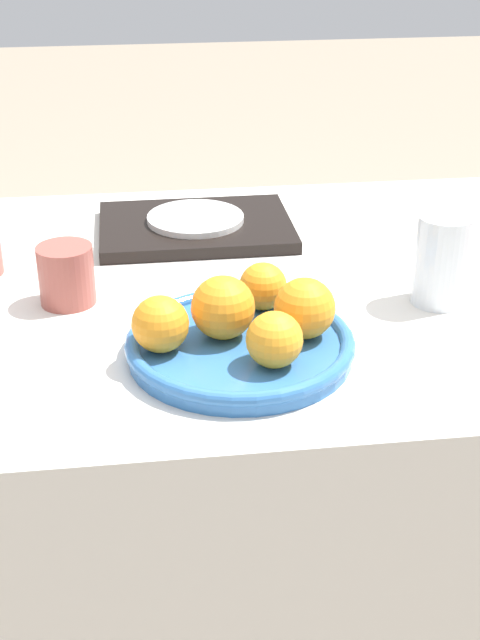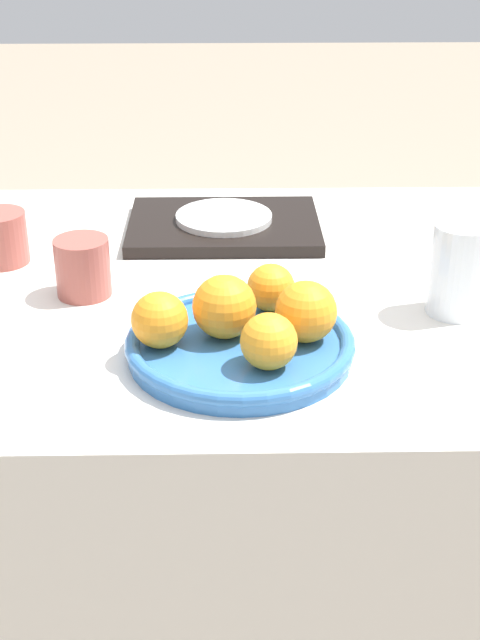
# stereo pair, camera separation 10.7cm
# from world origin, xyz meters

# --- Properties ---
(table) EXTENTS (1.15, 0.83, 0.73)m
(table) POSITION_xyz_m (0.00, 0.00, 0.37)
(table) COLOR silver
(table) RESTS_ON ground_plane
(fruit_platter) EXTENTS (0.28, 0.28, 0.03)m
(fruit_platter) POSITION_xyz_m (-0.09, -0.21, 0.75)
(fruit_platter) COLOR #336BAD
(fruit_platter) RESTS_ON table
(orange_0) EXTENTS (0.08, 0.08, 0.08)m
(orange_0) POSITION_xyz_m (-0.11, -0.20, 0.79)
(orange_0) COLOR orange
(orange_0) RESTS_ON fruit_platter
(orange_1) EXTENTS (0.08, 0.08, 0.08)m
(orange_1) POSITION_xyz_m (-0.01, -0.21, 0.79)
(orange_1) COLOR orange
(orange_1) RESTS_ON fruit_platter
(orange_2) EXTENTS (0.07, 0.07, 0.07)m
(orange_2) POSITION_xyz_m (-0.06, -0.27, 0.79)
(orange_2) COLOR orange
(orange_2) RESTS_ON fruit_platter
(orange_3) EXTENTS (0.06, 0.06, 0.06)m
(orange_3) POSITION_xyz_m (-0.05, -0.12, 0.79)
(orange_3) COLOR orange
(orange_3) RESTS_ON fruit_platter
(orange_4) EXTENTS (0.07, 0.07, 0.07)m
(orange_4) POSITION_xyz_m (-0.18, -0.22, 0.79)
(orange_4) COLOR orange
(orange_4) RESTS_ON fruit_platter
(water_glass) EXTENTS (0.08, 0.08, 0.13)m
(water_glass) POSITION_xyz_m (0.20, -0.10, 0.80)
(water_glass) COLOR silver
(water_glass) RESTS_ON table
(serving_tray) EXTENTS (0.31, 0.23, 0.02)m
(serving_tray) POSITION_xyz_m (-0.11, 0.20, 0.74)
(serving_tray) COLOR black
(serving_tray) RESTS_ON table
(side_plate) EXTENTS (0.16, 0.16, 0.01)m
(side_plate) POSITION_xyz_m (-0.11, 0.20, 0.76)
(side_plate) COLOR silver
(side_plate) RESTS_ON serving_tray
(cup_0) EXTENTS (0.08, 0.08, 0.08)m
(cup_0) POSITION_xyz_m (-0.30, -0.03, 0.78)
(cup_0) COLOR #9E4C42
(cup_0) RESTS_ON table
(cup_1) EXTENTS (0.08, 0.08, 0.08)m
(cup_1) POSITION_xyz_m (-0.44, 0.08, 0.77)
(cup_1) COLOR #9E4C42
(cup_1) RESTS_ON table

